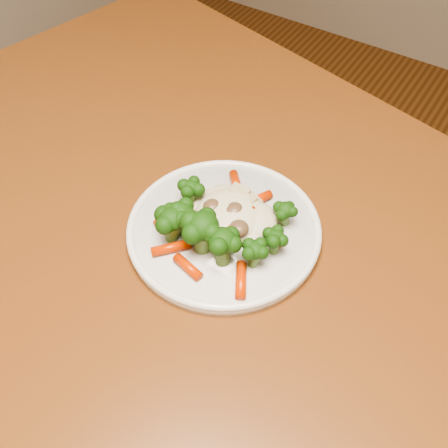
# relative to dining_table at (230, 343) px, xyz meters

# --- Properties ---
(dining_table) EXTENTS (1.47, 1.15, 0.75)m
(dining_table) POSITION_rel_dining_table_xyz_m (0.00, 0.00, 0.00)
(dining_table) COLOR brown
(dining_table) RESTS_ON ground
(plate) EXTENTS (0.24, 0.24, 0.01)m
(plate) POSITION_rel_dining_table_xyz_m (-0.06, 0.08, 0.10)
(plate) COLOR white
(plate) RESTS_ON dining_table
(meal) EXTENTS (0.16, 0.17, 0.05)m
(meal) POSITION_rel_dining_table_xyz_m (-0.06, 0.07, 0.12)
(meal) COLOR beige
(meal) RESTS_ON plate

